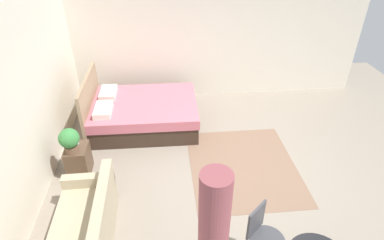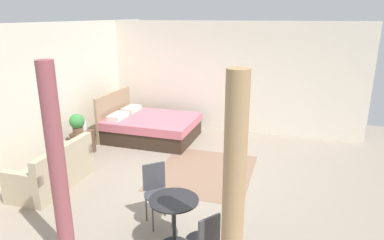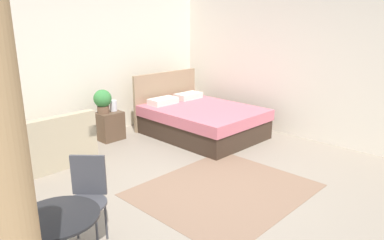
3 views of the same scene
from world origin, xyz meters
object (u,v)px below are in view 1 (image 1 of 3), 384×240
Objects in this scene: cafe_chair_near_window at (262,232)px; bed at (142,113)px; potted_plant at (69,140)px; couch at (86,230)px; vase at (74,139)px; nightstand at (79,160)px.

bed is at bearing 25.22° from cafe_chair_near_window.
cafe_chair_near_window is at bearing -125.29° from potted_plant.
cafe_chair_near_window reaches higher than couch.
potted_plant is at bearing -179.78° from vase.
cafe_chair_near_window is at bearing -102.07° from couch.
vase is at bearing 0.22° from potted_plant.
cafe_chair_near_window is (-2.07, -2.62, -0.07)m from vase.
couch is 1.72× the size of cafe_chair_near_window.
nightstand is 1.21× the size of potted_plant.
bed is 4.15× the size of nightstand.
bed is at bearing -39.72° from vase.
nightstand is (-1.38, 1.01, -0.04)m from bed.
cafe_chair_near_window is (-3.33, -1.57, 0.25)m from bed.
bed is 1.71m from nightstand.
bed is at bearing -36.31° from nightstand.
vase is at bearing 140.28° from bed.
vase is (1.60, 0.41, 0.34)m from couch.
bed is 1.87m from potted_plant.
bed is at bearing -35.25° from potted_plant.
nightstand is at bearing -164.74° from vase.
bed is 2.93m from couch.
bed is 3.69m from cafe_chair_near_window.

